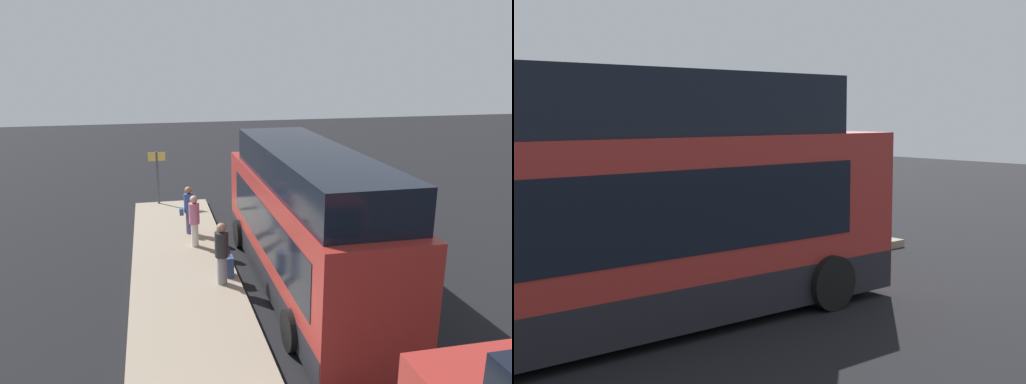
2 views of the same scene
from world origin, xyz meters
TOP-DOWN VIEW (x-y plane):
  - ground at (0.00, 0.00)m, footprint 80.00×80.00m
  - platform at (0.00, 3.16)m, footprint 20.00×3.13m
  - bus_lead at (0.76, -0.18)m, footprint 10.32×2.73m
  - passenger_boarding at (4.19, 2.62)m, footprint 0.44×0.44m
  - passenger_waiting at (5.54, 2.71)m, footprint 0.35×0.52m
  - passenger_with_bags at (1.06, 2.14)m, footprint 0.46×0.46m
  - suitcase at (1.54, 1.85)m, footprint 0.39×0.21m
  - sign_post at (9.78, 3.71)m, footprint 0.10×0.74m

SIDE VIEW (x-z plane):
  - ground at x=0.00m, z-range 0.00..0.00m
  - platform at x=0.00m, z-range 0.00..0.19m
  - suitcase at x=1.54m, z-range 0.07..0.92m
  - passenger_waiting at x=5.54m, z-range 0.28..2.06m
  - passenger_boarding at x=4.19m, z-range 0.28..2.09m
  - passenger_with_bags at x=1.06m, z-range 0.27..2.11m
  - sign_post at x=9.78m, z-range 0.49..2.84m
  - bus_lead at x=0.76m, z-range -0.22..3.90m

